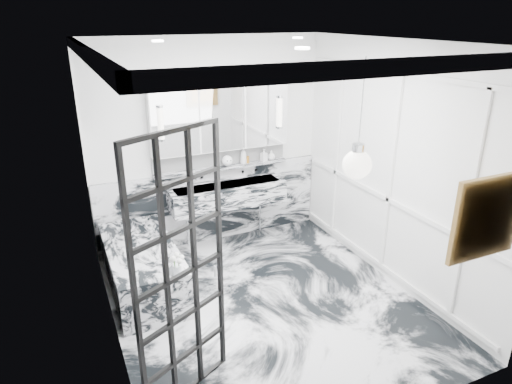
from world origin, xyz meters
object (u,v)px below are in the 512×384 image
mirror_cabinet (221,113)px  bathtub (143,267)px  crittall_door (181,275)px  trough_sink (227,195)px

mirror_cabinet → bathtub: 2.20m
bathtub → crittall_door: bearing=-89.2°
crittall_door → trough_sink: size_ratio=1.43×
mirror_cabinet → crittall_door: bearing=-116.8°
crittall_door → mirror_cabinet: (1.30, 2.57, 0.68)m
crittall_door → trough_sink: crittall_door is taller
trough_sink → mirror_cabinet: 1.10m
trough_sink → bathtub: 1.55m
crittall_door → trough_sink: 2.76m
crittall_door → bathtub: bearing=63.4°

